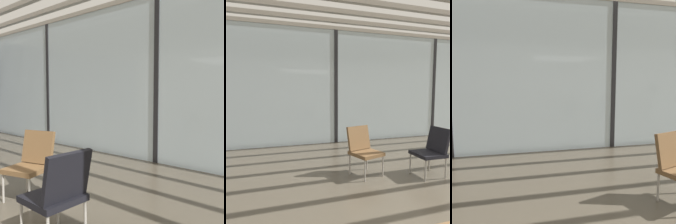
% 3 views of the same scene
% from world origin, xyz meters
% --- Properties ---
extents(glass_curtain_wall, '(14.00, 0.08, 3.26)m').
position_xyz_m(glass_curtain_wall, '(0.00, 5.20, 1.63)').
color(glass_curtain_wall, silver).
rests_on(glass_curtain_wall, ground).
extents(window_mullion_1, '(0.10, 0.12, 3.26)m').
position_xyz_m(window_mullion_1, '(0.00, 5.20, 1.63)').
color(window_mullion_1, black).
rests_on(window_mullion_1, ground).
extents(window_mullion_2, '(0.10, 0.12, 3.26)m').
position_xyz_m(window_mullion_2, '(3.50, 5.20, 1.63)').
color(window_mullion_2, black).
rests_on(window_mullion_2, ground).
extents(parked_airplane, '(12.35, 3.98, 3.98)m').
position_xyz_m(parked_airplane, '(0.88, 9.29, 1.99)').
color(parked_airplane, silver).
rests_on(parked_airplane, ground).
extents(lounge_chair_0, '(0.53, 0.49, 0.87)m').
position_xyz_m(lounge_chair_0, '(0.84, 2.12, 0.49)').
color(lounge_chair_0, black).
rests_on(lounge_chair_0, ground).
extents(lounge_chair_2, '(0.61, 0.64, 0.87)m').
position_xyz_m(lounge_chair_2, '(-0.31, 2.57, 0.49)').
color(lounge_chair_2, brown).
rests_on(lounge_chair_2, ground).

